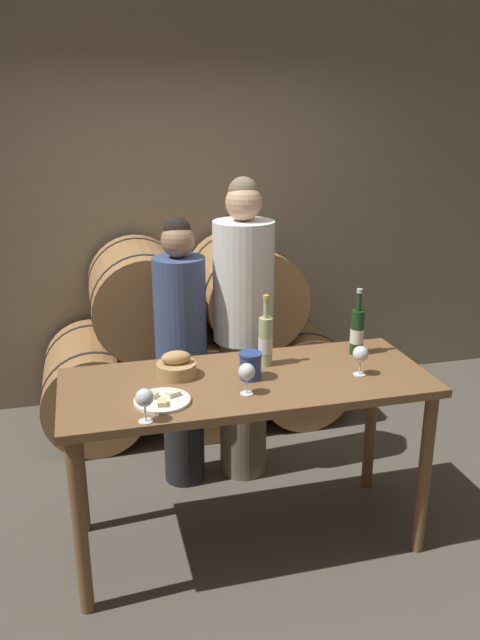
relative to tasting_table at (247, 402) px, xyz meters
name	(u,v)px	position (x,y,z in m)	size (l,w,h in m)	color
ground_plane	(247,539)	(0.00, 0.00, -0.79)	(10.00, 10.00, 0.00)	#564F44
stone_wall_back	(178,187)	(0.00, 1.95, 0.81)	(10.00, 0.12, 3.20)	#7F705B
barrel_stack	(195,342)	(0.00, 1.41, -0.21)	(2.11, 0.84, 1.30)	#9E7042
tasting_table	(247,402)	(0.00, 0.00, 0.00)	(1.76, 0.71, 0.91)	brown
person_left	(181,352)	(-0.21, 0.66, 0.03)	(0.29, 0.29, 1.59)	#232326
person_right	(243,331)	(0.15, 0.66, 0.13)	(0.35, 0.35, 1.79)	#756651
wine_bottle_red	(357,331)	(0.64, 0.17, 0.25)	(0.07, 0.07, 0.35)	#193819
wine_bottle_white	(265,341)	(0.13, 0.15, 0.25)	(0.07, 0.07, 0.36)	#ADBC7F
blue_crock	(250,364)	(0.01, 0.00, 0.19)	(0.11, 0.11, 0.13)	navy
bread_basket	(176,367)	(-0.32, 0.12, 0.17)	(0.19, 0.19, 0.13)	tan
cheese_plate	(162,400)	(-0.43, -0.15, 0.13)	(0.25, 0.25, 0.04)	white
wine_glass_far_left	(145,398)	(-0.52, -0.31, 0.23)	(0.08, 0.08, 0.15)	white
wine_glass_left	(247,372)	(-0.05, -0.16, 0.23)	(0.08, 0.08, 0.15)	white
wine_glass_center	(361,354)	(0.54, -0.09, 0.23)	(0.08, 0.08, 0.15)	white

